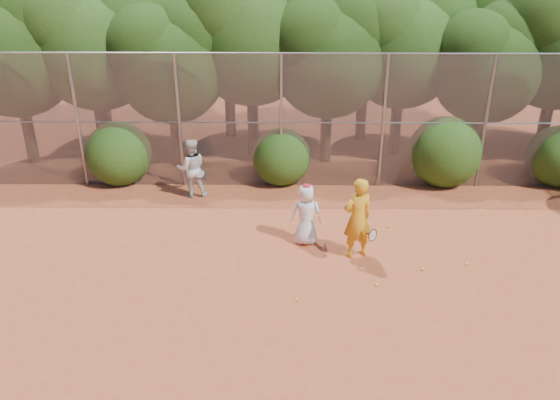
{
  "coord_description": "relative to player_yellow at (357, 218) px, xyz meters",
  "views": [
    {
      "loc": [
        -0.89,
        -9.51,
        6.62
      ],
      "look_at": [
        -1.0,
        2.5,
        1.1
      ],
      "focal_mm": 35.0,
      "sensor_mm": 36.0,
      "label": 1
    }
  ],
  "objects": [
    {
      "name": "ball_0",
      "position": [
        1.46,
        -0.67,
        -0.95
      ],
      "size": [
        0.07,
        0.07,
        0.07
      ],
      "primitive_type": "sphere",
      "color": "yellow",
      "rests_on": "ground"
    },
    {
      "name": "tree_4",
      "position": [
        -0.24,
        6.48,
        2.77
      ],
      "size": [
        4.19,
        3.64,
        5.73
      ],
      "color": "black",
      "rests_on": "ground"
    },
    {
      "name": "ball_4",
      "position": [
        -1.42,
        -1.88,
        -0.95
      ],
      "size": [
        0.07,
        0.07,
        0.07
      ],
      "primitive_type": "sphere",
      "color": "yellow",
      "rests_on": "ground"
    },
    {
      "name": "ball_2",
      "position": [
        0.32,
        -1.31,
        -0.95
      ],
      "size": [
        0.07,
        0.07,
        0.07
      ],
      "primitive_type": "sphere",
      "color": "yellow",
      "rests_on": "ground"
    },
    {
      "name": "tree_5",
      "position": [
        2.26,
        7.29,
        3.06
      ],
      "size": [
        4.51,
        3.92,
        6.17
      ],
      "color": "black",
      "rests_on": "ground"
    },
    {
      "name": "bush_0",
      "position": [
        -6.79,
        4.55,
        0.01
      ],
      "size": [
        2.0,
        2.0,
        2.0
      ],
      "primitive_type": "sphere",
      "color": "#1F3F0F",
      "rests_on": "ground"
    },
    {
      "name": "tree_2",
      "position": [
        -5.24,
        6.08,
        2.6
      ],
      "size": [
        3.99,
        3.47,
        5.47
      ],
      "color": "black",
      "rests_on": "ground"
    },
    {
      "name": "ground",
      "position": [
        -0.79,
        -1.75,
        -0.99
      ],
      "size": [
        80.0,
        80.0,
        0.0
      ],
      "primitive_type": "plane",
      "color": "#9E4223",
      "rests_on": "ground"
    },
    {
      "name": "tree_11",
      "position": [
        1.27,
        8.89,
        3.18
      ],
      "size": [
        4.64,
        4.03,
        6.35
      ],
      "color": "black",
      "rests_on": "ground"
    },
    {
      "name": "ball_3",
      "position": [
        2.52,
        -0.44,
        -0.95
      ],
      "size": [
        0.07,
        0.07,
        0.07
      ],
      "primitive_type": "sphere",
      "color": "yellow",
      "rests_on": "ground"
    },
    {
      "name": "tree_3",
      "position": [
        -2.73,
        7.09,
        3.41
      ],
      "size": [
        4.89,
        4.26,
        6.7
      ],
      "color": "black",
      "rests_on": "ground"
    },
    {
      "name": "tree_10",
      "position": [
        -3.73,
        9.29,
        3.64
      ],
      "size": [
        5.15,
        4.48,
        7.06
      ],
      "color": "black",
      "rests_on": "ground"
    },
    {
      "name": "bush_1",
      "position": [
        -1.79,
        4.55,
        -0.09
      ],
      "size": [
        1.8,
        1.8,
        1.8
      ],
      "primitive_type": "sphere",
      "color": "#1F3F0F",
      "rests_on": "ground"
    },
    {
      "name": "tree_1",
      "position": [
        -7.73,
        6.79,
        3.18
      ],
      "size": [
        4.64,
        4.03,
        6.35
      ],
      "color": "black",
      "rests_on": "ground"
    },
    {
      "name": "bush_3",
      "position": [
        6.71,
        4.55,
        -0.04
      ],
      "size": [
        1.9,
        1.9,
        1.9
      ],
      "primitive_type": "sphere",
      "color": "#1F3F0F",
      "rests_on": "ground"
    },
    {
      "name": "tree_9",
      "position": [
        -8.73,
        9.09,
        3.35
      ],
      "size": [
        4.83,
        4.2,
        6.62
      ],
      "color": "black",
      "rests_on": "ground"
    },
    {
      "name": "ball_5",
      "position": [
        3.7,
        2.13,
        -0.95
      ],
      "size": [
        0.07,
        0.07,
        0.07
      ],
      "primitive_type": "sphere",
      "color": "yellow",
      "rests_on": "ground"
    },
    {
      "name": "tree_6",
      "position": [
        4.76,
        6.28,
        2.48
      ],
      "size": [
        3.86,
        3.36,
        5.29
      ],
      "color": "black",
      "rests_on": "ground"
    },
    {
      "name": "tree_12",
      "position": [
        5.77,
        9.49,
        3.53
      ],
      "size": [
        5.02,
        4.37,
        6.88
      ],
      "color": "black",
      "rests_on": "ground"
    },
    {
      "name": "player_yellow",
      "position": [
        0.0,
        0.0,
        0.0
      ],
      "size": [
        0.9,
        0.71,
        1.98
      ],
      "rotation": [
        0.0,
        0.0,
        3.53
      ],
      "color": "orange",
      "rests_on": "ground"
    },
    {
      "name": "ball_1",
      "position": [
        1.03,
        1.43,
        -0.95
      ],
      "size": [
        0.07,
        0.07,
        0.07
      ],
      "primitive_type": "sphere",
      "color": "yellow",
      "rests_on": "ground"
    },
    {
      "name": "player_white",
      "position": [
        -4.39,
        3.44,
        -0.12
      ],
      "size": [
        0.98,
        0.89,
        1.74
      ],
      "rotation": [
        0.0,
        0.0,
        3.37
      ],
      "color": "silver",
      "rests_on": "ground"
    },
    {
      "name": "tree_0",
      "position": [
        -10.24,
        6.28,
        2.95
      ],
      "size": [
        4.38,
        3.81,
        6.0
      ],
      "color": "black",
      "rests_on": "ground"
    },
    {
      "name": "bush_2",
      "position": [
        3.21,
        4.55,
        0.11
      ],
      "size": [
        2.2,
        2.2,
        2.2
      ],
      "primitive_type": "sphere",
      "color": "#1F3F0F",
      "rests_on": "ground"
    },
    {
      "name": "player_teen",
      "position": [
        -1.16,
        0.62,
        -0.2
      ],
      "size": [
        0.77,
        0.51,
        1.58
      ],
      "rotation": [
        0.0,
        0.0,
        3.12
      ],
      "color": "white",
      "rests_on": "ground"
    },
    {
      "name": "fence_back",
      "position": [
        -0.91,
        4.25,
        1.07
      ],
      "size": [
        20.05,
        0.09,
        4.03
      ],
      "color": "gray",
      "rests_on": "ground"
    }
  ]
}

